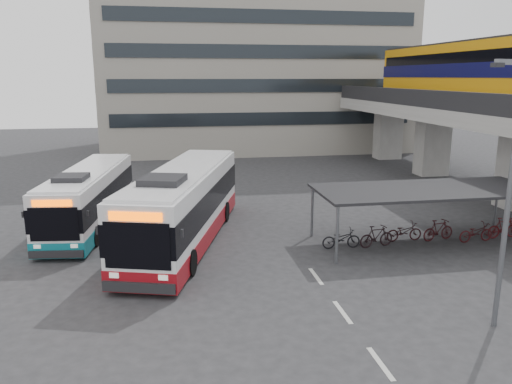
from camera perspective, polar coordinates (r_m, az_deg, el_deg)
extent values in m
plane|color=#28282B|center=(18.85, -0.55, -10.13)|extent=(120.00, 120.00, 0.00)
cube|color=gray|center=(40.61, 19.51, 5.08)|extent=(2.20, 1.60, 4.60)
cube|color=gray|center=(47.70, 14.85, 6.48)|extent=(2.20, 1.60, 4.60)
cube|color=gray|center=(35.27, 24.59, 8.05)|extent=(8.00, 32.00, 0.90)
cube|color=black|center=(33.25, 19.32, 9.98)|extent=(0.35, 32.00, 1.10)
cube|color=orange|center=(37.17, 22.90, 12.35)|extent=(2.90, 20.00, 3.90)
cube|color=#0A0A38|center=(37.17, 22.93, 12.65)|extent=(2.98, 20.02, 0.90)
cube|color=black|center=(37.19, 23.04, 13.88)|extent=(2.96, 19.20, 0.70)
cube|color=black|center=(37.23, 23.17, 15.34)|extent=(2.70, 19.60, 0.25)
cylinder|color=#595B60|center=(23.67, 6.43, -2.26)|extent=(0.12, 0.12, 2.40)
cylinder|color=#595B60|center=(27.87, 25.76, -1.16)|extent=(0.12, 0.12, 2.40)
cylinder|color=#595B60|center=(20.39, 9.24, -4.88)|extent=(0.12, 0.12, 2.40)
cube|color=black|center=(23.57, 19.03, 0.24)|extent=(10.00, 4.00, 0.12)
imported|color=black|center=(22.49, 9.63, -5.19)|extent=(1.71, 0.60, 0.90)
imported|color=black|center=(23.04, 13.40, -4.79)|extent=(1.66, 0.47, 1.00)
imported|color=black|center=(23.72, 16.96, -4.62)|extent=(1.72, 0.60, 0.90)
imported|color=black|center=(24.45, 20.34, -4.22)|extent=(1.66, 0.47, 1.00)
imported|color=#350C0F|center=(25.29, 23.48, -4.05)|extent=(1.71, 0.60, 0.90)
imported|color=#3F0C0F|center=(26.18, 26.43, -3.67)|extent=(1.66, 0.47, 1.00)
cube|color=gray|center=(54.06, -0.44, 18.47)|extent=(30.00, 15.00, 25.00)
cube|color=beige|center=(14.36, 14.04, -18.48)|extent=(0.15, 1.60, 0.01)
cube|color=beige|center=(16.79, 9.85, -13.37)|extent=(0.15, 1.60, 0.01)
cube|color=beige|center=(19.38, 6.87, -9.55)|extent=(0.15, 1.60, 0.01)
cube|color=white|center=(22.86, -8.18, -1.13)|extent=(6.02, 12.53, 2.82)
cube|color=maroon|center=(23.21, -8.08, -4.26)|extent=(6.07, 12.58, 0.77)
cube|color=black|center=(22.83, -8.19, -0.82)|extent=(6.08, 12.57, 1.18)
cube|color=#F35200|center=(16.93, -13.61, -2.74)|extent=(1.78, 0.60, 0.31)
cube|color=black|center=(19.62, -10.63, 1.32)|extent=(1.97, 2.02, 0.29)
cylinder|color=black|center=(20.06, -14.37, -7.52)|extent=(0.59, 1.07, 1.02)
cylinder|color=black|center=(26.19, -3.57, -2.26)|extent=(0.59, 1.07, 1.02)
cube|color=white|center=(26.56, -18.50, -0.29)|extent=(3.45, 10.71, 2.41)
cube|color=#0D6E7C|center=(26.82, -18.33, -2.61)|extent=(3.49, 10.76, 0.66)
cube|color=black|center=(26.53, -18.52, -0.06)|extent=(3.51, 10.74, 1.01)
cube|color=#F35200|center=(21.47, -22.29, -1.19)|extent=(1.56, 0.26, 0.26)
cube|color=black|center=(23.80, -20.37, 1.53)|extent=(1.50, 1.55, 0.25)
cylinder|color=black|center=(24.07, -22.77, -4.86)|extent=(0.36, 0.90, 0.88)
cylinder|color=black|center=(29.36, -14.90, -1.14)|extent=(0.36, 0.90, 0.88)
imported|color=black|center=(18.22, -12.15, -8.26)|extent=(0.57, 0.73, 1.78)
cylinder|color=#595B60|center=(16.09, 26.90, -0.86)|extent=(0.16, 0.16, 7.90)
cube|color=#595B60|center=(15.22, 27.13, 13.08)|extent=(1.17, 0.53, 0.15)
cube|color=black|center=(14.77, 25.88, 12.93)|extent=(0.38, 0.28, 0.12)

